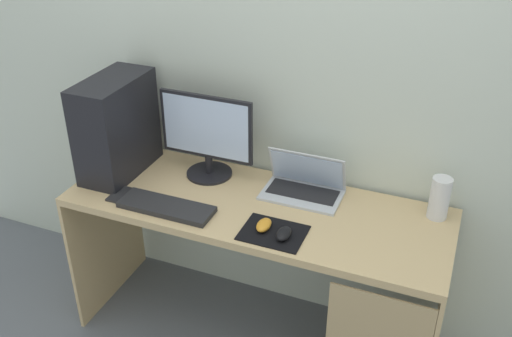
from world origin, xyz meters
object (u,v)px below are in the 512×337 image
Objects in this scene: pc_tower at (116,126)px; cell_phone at (120,194)px; monitor at (207,136)px; mouse_right at (284,234)px; laptop at (304,186)px; mouse_left at (264,225)px; speaker at (440,198)px; keyboard at (166,207)px.

pc_tower reaches higher than cell_phone.
cell_phone is at bearing -58.60° from pc_tower.
cell_phone is at bearing -132.58° from monitor.
monitor is at bearing 145.97° from mouse_right.
cell_phone is at bearing -156.65° from laptop.
mouse_left is at bearing -13.74° from pc_tower.
monitor is (0.41, 0.11, -0.03)m from pc_tower.
monitor is at bearing 15.44° from pc_tower.
speaker is (0.58, 0.03, 0.05)m from laptop.
cell_phone is at bearing -164.87° from speaker.
speaker is 1.39m from cell_phone.
mouse_right is at bearing -14.74° from mouse_left.
mouse_right reaches higher than keyboard.
pc_tower is 1.47m from speaker.
mouse_right is at bearing -1.75° from cell_phone.
speaker reaches higher than cell_phone.
keyboard is (-0.04, -0.33, -0.19)m from monitor.
speaker is at bearing 15.13° from cell_phone.
keyboard is at bearing -160.72° from speaker.
cell_phone is (-0.69, -0.00, -0.02)m from mouse_left.
speaker is at bearing 3.44° from laptop.
mouse_right is (0.54, -0.01, 0.01)m from keyboard.
pc_tower is 0.91m from laptop.
mouse_right is at bearing -144.91° from speaker.
laptop is at bearing 23.35° from cell_phone.
speaker is 0.45× the size of keyboard.
mouse_left is at bearing 0.08° from cell_phone.
pc_tower is at bearing 166.16° from mouse_right.
mouse_right is at bearing -0.53° from keyboard.
monitor reaches higher than keyboard.
cell_phone is (-0.29, -0.31, -0.20)m from monitor.
speaker is 0.74m from mouse_left.
mouse_left and mouse_right have the same top height.
mouse_right is 0.79m from cell_phone.
keyboard is at bearing -96.74° from monitor.
speaker is 1.95× the size of mouse_left.
pc_tower is at bearing -164.56° from monitor.
laptop is (0.88, 0.13, -0.19)m from pc_tower.
monitor reaches higher than speaker.
keyboard is 4.38× the size of mouse_left.
cell_phone is at bearing -179.92° from mouse_left.
mouse_left is at bearing -150.76° from speaker.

